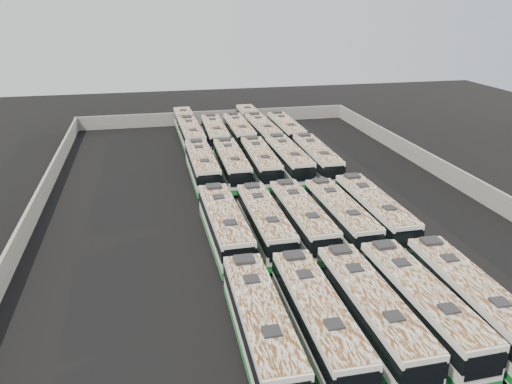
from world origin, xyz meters
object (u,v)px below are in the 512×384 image
object	(u,v)px
bus_front_right	(420,305)
bus_back_left	(215,134)
bus_midback_center	(260,162)
bus_midback_right	(288,160)
bus_front_left	(317,318)
bus_back_center	(239,132)
bus_midback_far_left	(202,166)
bus_back_right	(257,126)
bus_midfront_left	(265,223)
bus_midfront_center	(302,219)
bus_front_far_left	(260,325)
bus_midfront_far_right	(374,212)
bus_front_far_right	(469,299)
bus_back_far_left	(189,130)
bus_midback_left	(232,164)
bus_midback_far_right	(316,159)
bus_midfront_right	(340,216)
bus_back_far_right	(286,130)
bus_front_center	(371,311)
bus_midfront_far_left	(224,226)

from	to	relation	value
bus_front_right	bus_back_left	size ratio (longest dim) A/B	1.00
bus_midback_center	bus_midback_right	size ratio (longest dim) A/B	0.98
bus_front_left	bus_back_center	bearing A→B (deg)	85.86
bus_midback_far_left	bus_front_right	bearing A→B (deg)	-71.95
bus_back_right	bus_midfront_left	bearing A→B (deg)	-102.30
bus_front_left	bus_midfront_center	size ratio (longest dim) A/B	0.99
bus_front_far_left	bus_midfront_far_right	size ratio (longest dim) A/B	0.98
bus_front_far_right	bus_back_far_left	bearing A→B (deg)	107.14
bus_back_far_left	bus_front_far_left	bearing A→B (deg)	-91.29
bus_front_far_right	bus_midback_far_left	distance (m)	33.70
bus_midfront_far_right	bus_midback_left	world-z (taller)	bus_midfront_far_right
bus_midfront_far_right	bus_midback_far_right	size ratio (longest dim) A/B	1.01
bus_midfront_center	bus_back_right	bearing A→B (deg)	83.50
bus_back_far_left	bus_back_left	xyz separation A→B (m)	(3.44, -3.22, 0.02)
bus_midfront_center	bus_front_left	bearing A→B (deg)	-104.17
bus_front_far_right	bus_midfront_right	world-z (taller)	bus_front_far_right
bus_front_far_left	bus_midfront_center	bearing A→B (deg)	64.22
bus_midback_left	bus_back_far_left	distance (m)	17.68
bus_midfront_right	bus_back_far_right	size ratio (longest dim) A/B	0.98
bus_front_right	bus_back_left	world-z (taller)	bus_back_left
bus_midback_left	bus_front_far_right	bearing A→B (deg)	-70.75
bus_front_right	bus_midfront_center	distance (m)	14.64
bus_midfront_far_right	bus_midback_center	world-z (taller)	bus_midfront_far_right
bus_front_right	bus_midfront_right	xyz separation A→B (m)	(0.07, 14.09, -0.04)
bus_front_left	bus_front_center	size ratio (longest dim) A/B	0.98
bus_back_far_left	bus_back_right	bearing A→B (deg)	-1.35
bus_midback_far_left	bus_midfront_center	bearing A→B (deg)	-67.92
bus_front_left	bus_midback_center	world-z (taller)	bus_midback_center
bus_midfront_right	bus_midback_far_right	bearing A→B (deg)	77.46
bus_midfront_far_right	bus_front_far_left	bearing A→B (deg)	-134.39
bus_front_far_left	bus_back_left	bearing A→B (deg)	85.95
bus_back_left	bus_back_center	distance (m)	3.53
bus_midfront_center	bus_midback_far_right	distance (m)	17.83
bus_front_far_left	bus_front_left	xyz separation A→B (m)	(3.51, -0.10, -0.01)
bus_midfront_far_right	bus_midback_center	xyz separation A→B (m)	(-6.83, 16.49, -0.02)
bus_front_far_right	bus_back_right	distance (m)	48.17
bus_front_far_left	bus_front_far_right	size ratio (longest dim) A/B	1.00
bus_back_far_left	bus_back_center	world-z (taller)	bus_back_center
bus_midfront_far_left	bus_back_far_left	size ratio (longest dim) A/B	0.66
bus_midfront_center	bus_back_left	bearing A→B (deg)	95.75
bus_front_left	bus_midback_far_right	size ratio (longest dim) A/B	0.98
bus_midfront_far_left	bus_midback_right	xyz separation A→B (m)	(10.31, 16.66, 0.01)
bus_midfront_far_right	bus_midback_center	distance (m)	17.85
bus_front_center	bus_midback_far_left	distance (m)	31.50
bus_midback_center	bus_back_left	xyz separation A→B (m)	(-3.47, 14.07, 0.01)
bus_midback_left	bus_midback_far_left	bearing A→B (deg)	-179.89
bus_midback_far_right	bus_front_far_left	bearing A→B (deg)	-113.27
bus_midfront_right	bus_midback_far_left	distance (m)	19.62
bus_front_far_left	bus_front_right	size ratio (longest dim) A/B	0.99
bus_midfront_far_left	bus_midback_far_left	xyz separation A→B (m)	(-0.01, 16.52, -0.02)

